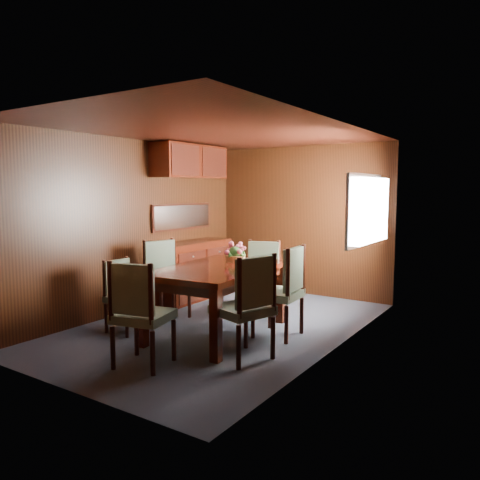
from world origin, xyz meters
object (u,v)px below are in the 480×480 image
Objects in this scene: chair_left_near at (123,291)px; flower_centerpiece at (235,251)px; chair_head at (139,309)px; sideboard at (194,270)px; dining_table at (217,276)px; chair_right_near at (248,302)px.

flower_centerpiece is (0.98, 0.97, 0.45)m from chair_left_near.
sideboard is at bearing 105.19° from chair_head.
chair_left_near is 0.84× the size of chair_head.
flower_centerpiece is at bearing 133.64° from chair_left_near.
flower_centerpiece is (-0.05, 0.45, 0.24)m from dining_table.
dining_table is at bearing -42.58° from sideboard.
sideboard is 1.30× the size of chair_right_near.
sideboard is 2.81m from chair_right_near.
chair_right_near reaches higher than flower_centerpiece.
flower_centerpiece reaches higher than sideboard.
dining_table is at bearing 115.83° from chair_left_near.
chair_head reaches higher than sideboard.
flower_centerpiece is (-0.05, 1.73, 0.35)m from chair_head.
chair_right_near reaches higher than dining_table.
chair_left_near is 1.80m from chair_right_near.
sideboard is 1.89m from dining_table.
chair_right_near is (0.77, -0.54, -0.09)m from dining_table.
chair_left_near is 1.28m from chair_head.
chair_right_near reaches higher than chair_left_near.
chair_left_near is (-1.03, -0.52, -0.21)m from dining_table.
chair_left_near is at bearing -78.93° from sideboard.
sideboard is 0.78× the size of dining_table.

